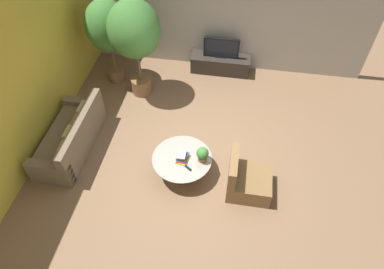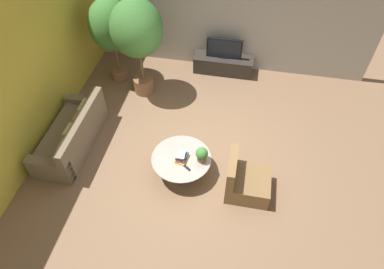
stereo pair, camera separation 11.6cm
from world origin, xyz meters
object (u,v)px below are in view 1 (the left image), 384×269
Objects in this scene: potted_palm_tall at (107,28)px; media_console at (220,63)px; coffee_table at (182,162)px; couch_by_wall at (71,138)px; television at (221,48)px; armchair_wicker at (247,180)px; potted_palm_corner at (134,33)px; potted_plant_tabletop at (203,154)px.

media_console is at bearing 16.39° from potted_palm_tall.
couch_by_wall is at bearing 174.01° from coffee_table.
coffee_table is at bearing -96.35° from television.
coffee_table is at bearing -96.34° from media_console.
armchair_wicker is 0.36× the size of potted_palm_corner.
media_console is 1.77× the size of armchair_wicker.
potted_palm_corner is (-1.79, -1.15, 1.40)m from media_console.
television is at bearing 16.36° from potted_palm_tall.
potted_plant_tabletop is at bearing 3.56° from coffee_table.
media_console is 4.16m from couch_by_wall.
potted_plant_tabletop is (0.01, -3.35, -0.11)m from television.
potted_palm_corner is 7.52× the size of potted_plant_tabletop.
armchair_wicker is at bearing -14.50° from potted_plant_tabletop.
armchair_wicker is (1.26, -0.20, -0.03)m from coffee_table.
potted_palm_tall reaches higher than coffee_table.
potted_plant_tabletop is (1.81, -2.20, -1.04)m from potted_palm_corner.
media_console is at bearing 32.59° from potted_palm_corner.
media_console is at bearing 138.75° from couch_by_wall.
coffee_table is 2.96m from potted_palm_corner.
potted_palm_corner is (0.77, -0.39, 0.19)m from potted_palm_tall.
armchair_wicker is 4.60m from potted_palm_tall.
potted_palm_corner is at bearing 129.36° from potted_plant_tabletop.
television is (0.00, -0.00, 0.47)m from media_console.
potted_palm_corner is (-1.79, -1.14, 0.93)m from television.
television is 0.38× the size of potted_palm_corner.
armchair_wicker is 0.41× the size of potted_palm_tall.
television is at bearing 90.24° from potted_plant_tabletop.
media_console is at bearing 90.24° from potted_plant_tabletop.
television reaches higher than media_console.
television is 3.70m from armchair_wicker.
couch_by_wall is at bearing -131.25° from media_console.
television is 2.32m from potted_palm_corner.
media_console is 0.64× the size of potted_palm_corner.
potted_palm_tall is 0.89m from potted_palm_corner.
television is 4.17m from couch_by_wall.
potted_plant_tabletop is at bearing -89.76° from media_console.
potted_palm_corner is at bearing -26.95° from potted_palm_tall.
potted_palm_tall is at bearing -163.64° from television.
media_console is 4.85× the size of potted_plant_tabletop.
coffee_table is at bearing 84.01° from couch_by_wall.
potted_palm_corner reaches higher than potted_plant_tabletop.
potted_plant_tabletop is (0.39, 0.02, 0.29)m from coffee_table.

